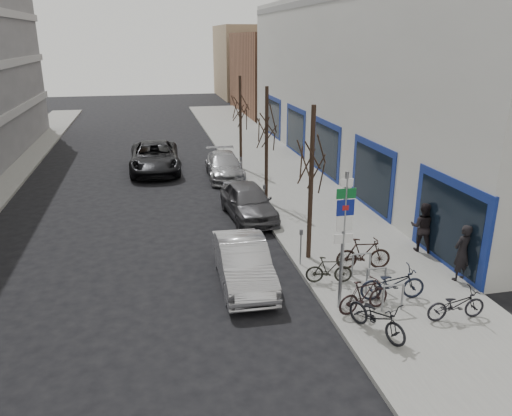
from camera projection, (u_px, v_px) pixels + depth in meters
name	position (u px, v px, depth m)	size (l,w,h in m)	color
ground	(258.00, 321.00, 14.01)	(120.00, 120.00, 0.00)	black
sidewalk_east	(304.00, 200.00, 24.14)	(5.00, 70.00, 0.15)	slate
commercial_building	(472.00, 81.00, 30.59)	(20.00, 32.00, 10.00)	#B7B7B2
brick_building_far	(297.00, 73.00, 52.30)	(12.00, 14.00, 8.00)	brown
tan_building_far	(268.00, 61.00, 66.10)	(13.00, 12.00, 9.00)	#937A5B
highway_sign_pole	(344.00, 233.00, 13.69)	(0.55, 0.10, 4.20)	gray
bike_rack	(376.00, 277.00, 15.12)	(0.66, 2.26, 0.83)	gray
tree_near	(312.00, 148.00, 16.44)	(1.80, 1.80, 5.50)	black
tree_mid	(267.00, 118.00, 22.45)	(1.80, 1.80, 5.50)	black
tree_far	(240.00, 101.00, 28.46)	(1.80, 1.80, 5.50)	black
meter_front	(301.00, 244.00, 16.92)	(0.10, 0.08, 1.27)	gray
meter_mid	(264.00, 196.00, 22.01)	(0.10, 0.08, 1.27)	gray
meter_back	(241.00, 166.00, 27.09)	(0.10, 0.08, 1.27)	gray
bike_near_left	(377.00, 314.00, 12.95)	(0.58, 1.92, 1.17)	black
bike_near_right	(364.00, 295.00, 14.06)	(0.50, 1.67, 1.01)	black
bike_mid_curb	(393.00, 281.00, 14.71)	(0.59, 1.95, 1.19)	black
bike_mid_inner	(329.00, 269.00, 15.74)	(0.44, 1.49, 0.91)	black
bike_far_curb	(457.00, 302.00, 13.66)	(0.52, 1.72, 1.05)	black
bike_far_inner	(363.00, 253.00, 16.64)	(0.55, 1.86, 1.13)	black
parked_car_front	(243.00, 263.00, 15.92)	(1.54, 4.40, 1.45)	#ADADB2
parked_car_mid	(248.00, 201.00, 21.77)	(1.81, 4.49, 1.53)	#4C4B50
parked_car_back	(224.00, 166.00, 28.10)	(1.93, 4.76, 1.38)	#99999E
lane_car	(155.00, 157.00, 29.42)	(2.81, 6.10, 1.69)	black
pedestrian_near	(462.00, 253.00, 15.78)	(0.69, 0.45, 1.88)	black
pedestrian_far	(423.00, 227.00, 17.99)	(0.68, 0.46, 1.85)	black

